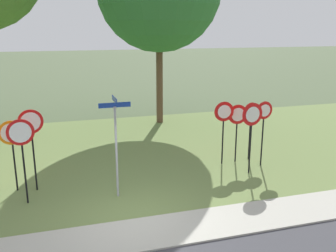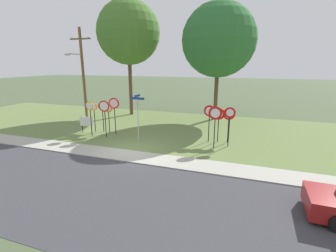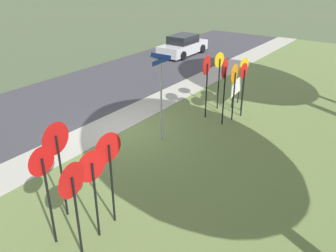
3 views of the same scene
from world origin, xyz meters
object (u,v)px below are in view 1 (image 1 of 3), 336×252
(street_name_post, at_px, (116,139))
(yield_sign_far_right, at_px, (224,118))
(stop_sign_near_left, at_px, (31,132))
(yield_sign_far_left, at_px, (264,119))
(stop_sign_near_right, at_px, (12,140))
(yield_sign_center, at_px, (252,121))
(yield_sign_near_right, at_px, (251,117))
(stop_sign_far_left, at_px, (22,143))
(yield_sign_near_left, at_px, (237,120))

(street_name_post, bearing_deg, yield_sign_far_right, 20.32)
(stop_sign_near_left, distance_m, yield_sign_far_right, 6.87)
(yield_sign_far_left, xyz_separation_m, yield_sign_far_right, (-1.36, 0.60, -0.02))
(stop_sign_near_left, bearing_deg, stop_sign_near_right, 157.46)
(yield_sign_far_right, distance_m, yield_sign_center, 1.30)
(stop_sign_near_left, height_order, street_name_post, street_name_post)
(yield_sign_center, bearing_deg, stop_sign_near_left, 169.99)
(yield_sign_far_left, relative_size, street_name_post, 0.79)
(yield_sign_near_right, bearing_deg, yield_sign_far_right, 178.43)
(stop_sign_near_left, relative_size, stop_sign_far_left, 1.03)
(yield_sign_far_right, relative_size, street_name_post, 0.78)
(yield_sign_near_left, bearing_deg, street_name_post, -153.03)
(yield_sign_center, bearing_deg, yield_sign_near_left, 82.14)
(yield_sign_near_left, height_order, yield_sign_near_right, yield_sign_near_right)
(yield_sign_near_left, xyz_separation_m, yield_sign_far_left, (0.75, -0.67, 0.15))
(yield_sign_near_left, relative_size, yield_sign_far_left, 0.92)
(yield_sign_near_left, height_order, yield_sign_center, yield_sign_center)
(stop_sign_near_right, distance_m, street_name_post, 3.37)
(yield_sign_far_right, bearing_deg, street_name_post, -152.12)
(yield_sign_far_left, bearing_deg, stop_sign_near_right, 175.53)
(yield_sign_near_left, bearing_deg, stop_sign_near_left, -168.18)
(stop_sign_near_left, relative_size, yield_sign_near_right, 1.16)
(yield_sign_near_left, xyz_separation_m, yield_sign_far_right, (-0.61, -0.06, 0.13))
(stop_sign_far_left, xyz_separation_m, yield_sign_center, (7.63, 0.24, 0.04))
(stop_sign_far_left, distance_m, yield_sign_center, 7.63)
(stop_sign_near_left, relative_size, yield_sign_far_left, 1.07)
(stop_sign_far_left, relative_size, yield_sign_far_right, 1.06)
(stop_sign_near_right, distance_m, yield_sign_near_left, 8.08)
(stop_sign_far_left, height_order, yield_sign_far_right, stop_sign_far_left)
(yield_sign_near_right, bearing_deg, stop_sign_near_right, 174.40)
(yield_sign_near_right, distance_m, yield_sign_far_left, 0.79)
(stop_sign_near_right, xyz_separation_m, yield_sign_far_right, (7.47, 0.36, 0.13))
(stop_sign_near_left, distance_m, yield_sign_far_left, 8.21)
(stop_sign_near_left, xyz_separation_m, stop_sign_far_left, (-0.23, -0.91, -0.06))
(yield_sign_near_right, height_order, street_name_post, street_name_post)
(yield_sign_far_left, relative_size, yield_sign_center, 0.96)
(stop_sign_near_right, distance_m, yield_sign_near_right, 8.73)
(stop_sign_far_left, bearing_deg, stop_sign_near_left, 68.62)
(stop_sign_near_left, relative_size, yield_sign_far_right, 1.10)
(stop_sign_near_left, xyz_separation_m, yield_sign_far_right, (6.85, 0.49, -0.14))
(stop_sign_near_left, distance_m, yield_sign_near_right, 8.13)
(yield_sign_far_left, distance_m, yield_sign_far_right, 1.49)
(stop_sign_near_left, height_order, yield_sign_near_right, stop_sign_near_left)
(yield_sign_near_right, xyz_separation_m, yield_sign_far_right, (-1.25, -0.16, 0.11))
(yield_sign_near_right, distance_m, street_name_post, 5.92)
(stop_sign_near_left, relative_size, yield_sign_center, 1.03)
(stop_sign_near_right, bearing_deg, stop_sign_near_left, -18.54)
(stop_sign_near_right, height_order, street_name_post, street_name_post)
(yield_sign_far_left, height_order, street_name_post, street_name_post)
(yield_sign_near_right, bearing_deg, yield_sign_far_left, -91.00)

